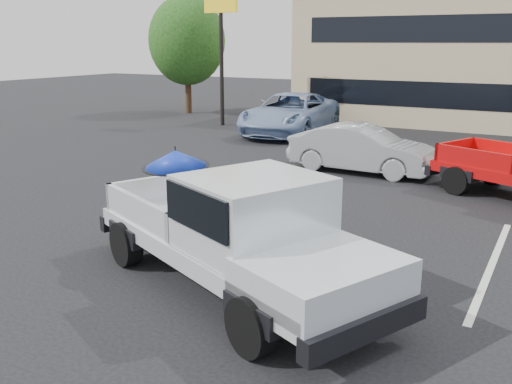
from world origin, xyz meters
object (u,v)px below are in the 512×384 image
motel_sign (221,19)px  silver_pickup (244,228)px  blue_suv (290,114)px  silver_sedan (362,149)px  tree_left (187,41)px

motel_sign → silver_pickup: size_ratio=1.00×
silver_pickup → blue_suv: (-6.13, 14.36, -0.23)m
motel_sign → silver_sedan: motel_sign is taller
motel_sign → silver_pickup: 18.38m
tree_left → silver_sedan: bearing=-36.0°
silver_sedan → blue_suv: blue_suv is taller
motel_sign → blue_suv: bearing=-10.6°
silver_pickup → silver_sedan: (-1.21, 8.86, -0.36)m
blue_suv → tree_left: bearing=150.0°
silver_sedan → blue_suv: size_ratio=0.71×
motel_sign → tree_left: tree_left is taller
silver_pickup → silver_sedan: silver_pickup is taller
motel_sign → silver_sedan: (8.68, -6.20, -3.96)m
silver_pickup → motel_sign: bearing=147.7°
silver_pickup → blue_suv: bearing=137.6°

